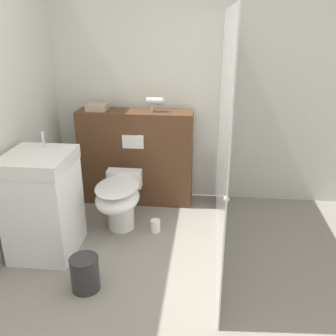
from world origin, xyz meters
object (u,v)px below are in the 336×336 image
at_px(hair_drier, 156,101).
at_px(waste_bin, 85,273).
at_px(sink_vanity, 43,204).
at_px(toilet, 119,199).

xyz_separation_m(hair_drier, waste_bin, (-0.33, -1.50, -0.98)).
distance_m(hair_drier, waste_bin, 1.83).
xyz_separation_m(sink_vanity, hair_drier, (0.81, 1.04, 0.67)).
bearing_deg(waste_bin, toilet, 85.72).
relative_size(sink_vanity, hair_drier, 5.26).
bearing_deg(toilet, waste_bin, -94.28).
bearing_deg(sink_vanity, waste_bin, -43.46).
height_order(toilet, waste_bin, toilet).
height_order(toilet, sink_vanity, sink_vanity).
bearing_deg(toilet, hair_drier, 67.65).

